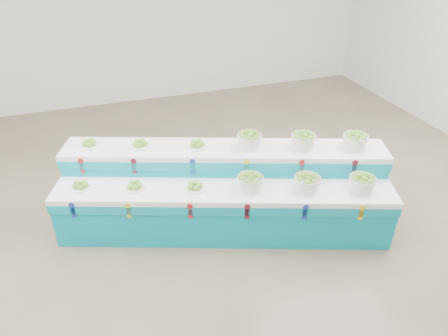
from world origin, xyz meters
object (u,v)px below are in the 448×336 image
at_px(basket_lower_left, 250,182).
at_px(basket_upper_right, 355,140).
at_px(display_stand, 224,191).
at_px(plate_upper_mid, 140,144).

height_order(basket_lower_left, basket_upper_right, basket_upper_right).
bearing_deg(basket_upper_right, display_stand, 169.27).
relative_size(plate_upper_mid, basket_upper_right, 0.74).
xyz_separation_m(basket_lower_left, basket_upper_right, (1.44, 0.04, 0.30)).
relative_size(basket_lower_left, basket_upper_right, 1.00).
distance_m(display_stand, basket_upper_right, 1.80).
bearing_deg(display_stand, basket_upper_right, 8.90).
xyz_separation_m(plate_upper_mid, basket_upper_right, (2.59, -0.92, 0.07)).
bearing_deg(plate_upper_mid, basket_lower_left, -39.93).
xyz_separation_m(display_stand, basket_upper_right, (1.65, -0.31, 0.63)).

